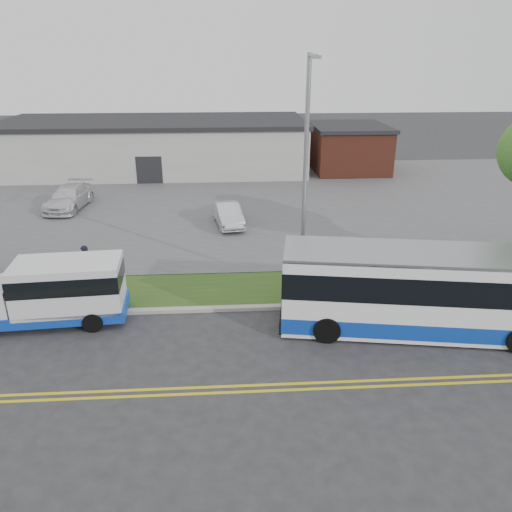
{
  "coord_description": "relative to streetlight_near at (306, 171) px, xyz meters",
  "views": [
    {
      "loc": [
        -0.23,
        -16.64,
        9.61
      ],
      "look_at": [
        1.04,
        2.86,
        1.6
      ],
      "focal_mm": 35.0,
      "sensor_mm": 36.0,
      "label": 1
    }
  ],
  "objects": [
    {
      "name": "verge",
      "position": [
        -3.0,
        0.17,
        -5.18
      ],
      "size": [
        80.0,
        3.3,
        0.1
      ],
      "primitive_type": "cube",
      "color": "#234316",
      "rests_on": "ground"
    },
    {
      "name": "grocery_bag_right",
      "position": [
        -9.12,
        1.52,
        -4.97
      ],
      "size": [
        0.32,
        0.32,
        0.32
      ],
      "primitive_type": "sphere",
      "color": "white",
      "rests_on": "verge"
    },
    {
      "name": "brick_wing",
      "position": [
        7.5,
        23.27,
        -3.27
      ],
      "size": [
        6.3,
        7.3,
        3.9
      ],
      "color": "brown",
      "rests_on": "ground"
    },
    {
      "name": "parked_car_b",
      "position": [
        -13.37,
        12.86,
        -4.41
      ],
      "size": [
        2.5,
        5.16,
        1.45
      ],
      "primitive_type": "imported",
      "rotation": [
        0.0,
        0.0,
        -0.1
      ],
      "color": "silver",
      "rests_on": "parking_lot"
    },
    {
      "name": "parked_car_a",
      "position": [
        -3.05,
        8.76,
        -4.49
      ],
      "size": [
        1.99,
        4.08,
        1.29
      ],
      "primitive_type": "imported",
      "rotation": [
        0.0,
        0.0,
        0.17
      ],
      "color": "silver",
      "rests_on": "parking_lot"
    },
    {
      "name": "commercial_building",
      "position": [
        -9.0,
        24.27,
        -3.05
      ],
      "size": [
        25.4,
        10.4,
        4.35
      ],
      "color": "#9E9E99",
      "rests_on": "ground"
    },
    {
      "name": "ground",
      "position": [
        -3.0,
        -2.73,
        -5.23
      ],
      "size": [
        140.0,
        140.0,
        0.0
      ],
      "primitive_type": "plane",
      "color": "#28282B",
      "rests_on": "ground"
    },
    {
      "name": "parking_lot",
      "position": [
        -3.0,
        14.27,
        -5.18
      ],
      "size": [
        80.0,
        25.0,
        0.1
      ],
      "primitive_type": "cube",
      "color": "#4C4C4F",
      "rests_on": "ground"
    },
    {
      "name": "grocery_bag_left",
      "position": [
        -9.72,
        1.02,
        -4.97
      ],
      "size": [
        0.32,
        0.32,
        0.32
      ],
      "primitive_type": "sphere",
      "color": "white",
      "rests_on": "verge"
    },
    {
      "name": "streetlight_near",
      "position": [
        0.0,
        0.0,
        0.0
      ],
      "size": [
        0.35,
        1.53,
        9.5
      ],
      "color": "gray",
      "rests_on": "verge"
    },
    {
      "name": "lane_line_north",
      "position": [
        -3.0,
        -6.58,
        -5.23
      ],
      "size": [
        70.0,
        0.12,
        0.01
      ],
      "primitive_type": "cube",
      "color": "gold",
      "rests_on": "ground"
    },
    {
      "name": "lane_line_south",
      "position": [
        -3.0,
        -6.88,
        -5.23
      ],
      "size": [
        70.0,
        0.12,
        0.01
      ],
      "primitive_type": "cube",
      "color": "gold",
      "rests_on": "ground"
    },
    {
      "name": "curb",
      "position": [
        -3.0,
        -1.63,
        -5.16
      ],
      "size": [
        80.0,
        0.3,
        0.15
      ],
      "primitive_type": "cube",
      "color": "#9E9B93",
      "rests_on": "ground"
    },
    {
      "name": "shuttle_bus",
      "position": [
        -9.78,
        -2.08,
        -3.93
      ],
      "size": [
        6.5,
        2.53,
        2.44
      ],
      "rotation": [
        0.0,
        0.0,
        0.07
      ],
      "color": "#0E37A1",
      "rests_on": "ground"
    },
    {
      "name": "pedestrian",
      "position": [
        -9.42,
        1.27,
        -4.27
      ],
      "size": [
        0.75,
        0.69,
        1.73
      ],
      "primitive_type": "imported",
      "rotation": [
        0.0,
        0.0,
        3.72
      ],
      "color": "black",
      "rests_on": "verge"
    },
    {
      "name": "transit_bus",
      "position": [
        4.35,
        -3.66,
        -3.66
      ],
      "size": [
        11.47,
        4.37,
        3.11
      ],
      "rotation": [
        0.0,
        0.0,
        -0.17
      ],
      "color": "white",
      "rests_on": "ground"
    }
  ]
}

